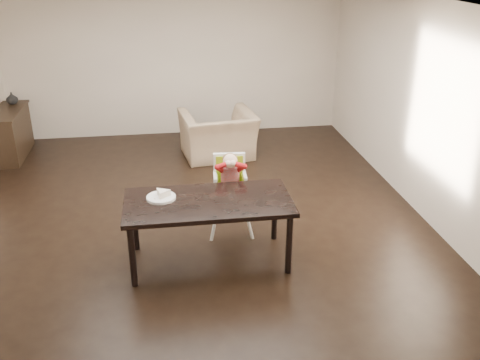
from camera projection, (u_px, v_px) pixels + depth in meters
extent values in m
plane|color=black|center=(191.00, 219.00, 6.94)|extent=(7.00, 7.00, 0.00)
cube|color=beige|center=(175.00, 61.00, 9.56)|extent=(6.00, 0.02, 2.70)
cube|color=beige|center=(219.00, 291.00, 3.23)|extent=(6.00, 0.02, 2.70)
cube|color=beige|center=(422.00, 108.00, 6.80)|extent=(0.02, 7.00, 2.70)
cube|color=white|center=(181.00, 1.00, 5.85)|extent=(6.00, 7.00, 0.02)
cube|color=black|center=(208.00, 202.00, 5.74)|extent=(1.80, 0.90, 0.05)
cylinder|color=black|center=(132.00, 257.00, 5.45)|extent=(0.07, 0.07, 0.70)
cylinder|color=black|center=(289.00, 244.00, 5.67)|extent=(0.07, 0.07, 0.70)
cylinder|color=black|center=(135.00, 222.00, 6.12)|extent=(0.07, 0.07, 0.70)
cylinder|color=black|center=(275.00, 213.00, 6.34)|extent=(0.07, 0.07, 0.70)
cylinder|color=white|center=(215.00, 218.00, 6.38)|extent=(0.04, 0.04, 0.54)
cylinder|color=white|center=(248.00, 217.00, 6.41)|extent=(0.04, 0.04, 0.54)
cylinder|color=white|center=(214.00, 204.00, 6.73)|extent=(0.04, 0.04, 0.54)
cylinder|color=white|center=(245.00, 203.00, 6.76)|extent=(0.04, 0.04, 0.54)
cube|color=white|center=(230.00, 190.00, 6.46)|extent=(0.41, 0.37, 0.05)
cube|color=#90B917|center=(230.00, 188.00, 6.45)|extent=(0.33, 0.31, 0.03)
cube|color=white|center=(229.00, 169.00, 6.51)|extent=(0.39, 0.07, 0.40)
cube|color=#90B917|center=(229.00, 170.00, 6.49)|extent=(0.33, 0.04, 0.37)
cube|color=black|center=(225.00, 173.00, 6.41)|extent=(0.04, 0.17, 0.02)
cube|color=black|center=(235.00, 172.00, 6.42)|extent=(0.04, 0.17, 0.02)
cylinder|color=red|center=(230.00, 177.00, 6.39)|extent=(0.24, 0.24, 0.26)
sphere|color=beige|center=(230.00, 161.00, 6.29)|extent=(0.18, 0.18, 0.17)
ellipsoid|color=brown|center=(230.00, 159.00, 6.30)|extent=(0.19, 0.18, 0.13)
sphere|color=beige|center=(228.00, 164.00, 6.20)|extent=(0.08, 0.08, 0.08)
sphere|color=beige|center=(234.00, 163.00, 6.20)|extent=(0.08, 0.08, 0.08)
cylinder|color=white|center=(161.00, 198.00, 5.76)|extent=(0.39, 0.39, 0.02)
torus|color=white|center=(161.00, 197.00, 5.76)|extent=(0.39, 0.39, 0.02)
imported|color=tan|center=(218.00, 128.00, 8.76)|extent=(1.25, 0.91, 1.02)
cube|color=black|center=(11.00, 134.00, 8.84)|extent=(0.40, 1.20, 0.76)
cube|color=black|center=(7.00, 111.00, 8.68)|extent=(0.44, 1.26, 0.03)
imported|color=#99999E|center=(12.00, 98.00, 8.99)|extent=(0.20, 0.21, 0.19)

